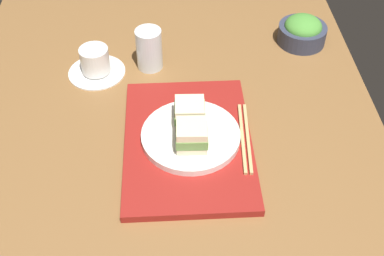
{
  "coord_description": "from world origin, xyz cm",
  "views": [
    {
      "loc": [
        -80.44,
        -1.17,
        81.97
      ],
      "look_at": [
        -3.72,
        -5.33,
        5.0
      ],
      "focal_mm": 47.06,
      "sensor_mm": 36.0,
      "label": 1
    }
  ],
  "objects": [
    {
      "name": "serving_tray",
      "position": [
        -4.2,
        -4.41,
        0.92
      ],
      "size": [
        39.72,
        27.99,
        1.84
      ],
      "primitive_type": "cube",
      "color": "maroon",
      "rests_on": "ground_plane"
    },
    {
      "name": "drinking_glass",
      "position": [
        24.88,
        4.07,
        5.47
      ],
      "size": [
        6.67,
        6.67,
        10.94
      ],
      "primitive_type": "cylinder",
      "color": "silver",
      "rests_on": "ground_plane"
    },
    {
      "name": "sandwich_near",
      "position": [
        -7.25,
        -5.08,
        6.31
      ],
      "size": [
        6.76,
        6.94,
        5.71
      ],
      "color": "beige",
      "rests_on": "sandwich_plate"
    },
    {
      "name": "sandwich_plate",
      "position": [
        -3.78,
        -5.05,
        2.64
      ],
      "size": [
        21.82,
        21.82,
        1.62
      ],
      "primitive_type": "cylinder",
      "color": "white",
      "rests_on": "serving_tray"
    },
    {
      "name": "sandwich_far",
      "position": [
        -0.3,
        -5.02,
        6.12
      ],
      "size": [
        6.57,
        6.99,
        5.33
      ],
      "color": "beige",
      "rests_on": "sandwich_plate"
    },
    {
      "name": "coffee_cup",
      "position": [
        22.94,
        17.92,
        3.07
      ],
      "size": [
        14.62,
        14.62,
        7.42
      ],
      "color": "white",
      "rests_on": "ground_plane"
    },
    {
      "name": "chopsticks_pair",
      "position": [
        -4.47,
        -16.99,
        2.19
      ],
      "size": [
        20.92,
        3.07,
        0.7
      ],
      "color": "tan",
      "rests_on": "serving_tray"
    },
    {
      "name": "ground_plane",
      "position": [
        0.0,
        0.0,
        -1.5
      ],
      "size": [
        140.0,
        100.0,
        3.0
      ],
      "primitive_type": "cube",
      "color": "brown"
    },
    {
      "name": "salad_bowl",
      "position": [
        33.51,
        -37.58,
        3.53
      ],
      "size": [
        13.1,
        13.1,
        7.84
      ],
      "color": "#33384C",
      "rests_on": "ground_plane"
    }
  ]
}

